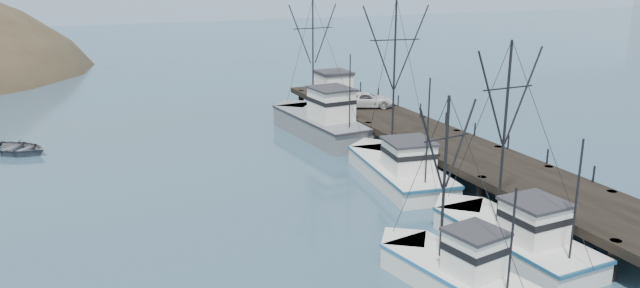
# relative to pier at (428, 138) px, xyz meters

# --- Properties ---
(ground) EXTENTS (400.00, 400.00, 0.00)m
(ground) POSITION_rel_pier_xyz_m (-14.00, -16.00, -1.69)
(ground) COLOR #2A475F
(ground) RESTS_ON ground
(pier) EXTENTS (6.00, 44.00, 2.00)m
(pier) POSITION_rel_pier_xyz_m (0.00, 0.00, 0.00)
(pier) COLOR black
(pier) RESTS_ON ground
(distant_ridge) EXTENTS (360.00, 40.00, 26.00)m
(distant_ridge) POSITION_rel_pier_xyz_m (-4.00, 154.00, -1.69)
(distant_ridge) COLOR #9EB2C6
(distant_ridge) RESTS_ON ground
(trawler_near) EXTENTS (4.11, 11.02, 11.19)m
(trawler_near) POSITION_rel_pier_xyz_m (-4.98, -15.57, -0.87)
(trawler_near) COLOR silver
(trawler_near) RESTS_ON ground
(trawler_mid) EXTENTS (4.31, 9.07, 9.24)m
(trawler_mid) POSITION_rel_pier_xyz_m (-9.99, -17.65, -0.87)
(trawler_mid) COLOR silver
(trawler_mid) RESTS_ON ground
(trawler_far) EXTENTS (5.37, 12.64, 12.66)m
(trawler_far) POSITION_rel_pier_xyz_m (-4.60, -3.36, -0.87)
(trawler_far) COLOR silver
(trawler_far) RESTS_ON ground
(work_vessel) EXTENTS (5.16, 14.18, 12.03)m
(work_vessel) POSITION_rel_pier_xyz_m (-4.89, 9.60, -0.46)
(work_vessel) COLOR slate
(work_vessel) RESTS_ON ground
(pier_shed) EXTENTS (3.00, 3.20, 2.80)m
(pier_shed) POSITION_rel_pier_xyz_m (-1.50, 14.35, 1.73)
(pier_shed) COLOR silver
(pier_shed) RESTS_ON pier
(pickup_truck) EXTENTS (5.33, 3.84, 1.35)m
(pickup_truck) POSITION_rel_pier_xyz_m (0.01, 10.24, 0.98)
(pickup_truck) COLOR silver
(pickup_truck) RESTS_ON pier
(motorboat) EXTENTS (6.98, 6.85, 1.18)m
(motorboat) POSITION_rel_pier_xyz_m (-29.39, 14.18, -1.69)
(motorboat) COLOR #52545B
(motorboat) RESTS_ON ground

